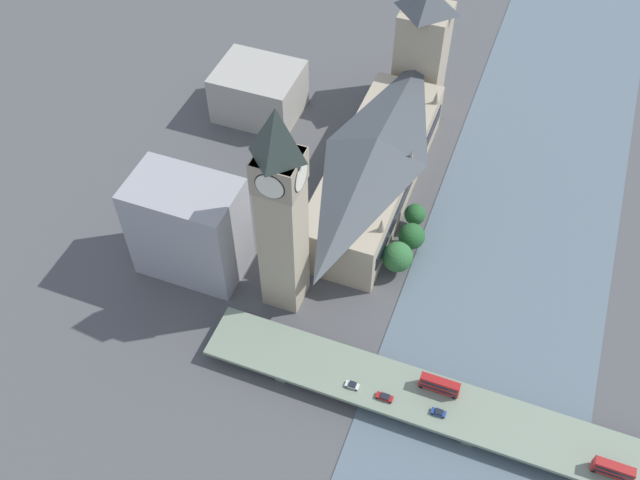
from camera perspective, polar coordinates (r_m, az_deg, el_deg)
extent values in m
plane|color=#4C4C4F|center=(246.23, 7.20, 1.67)|extent=(600.00, 600.00, 0.00)
cube|color=slate|center=(244.56, 15.47, -0.61)|extent=(61.42, 360.00, 0.30)
cube|color=tan|center=(247.29, 4.40, 5.39)|extent=(25.66, 85.36, 18.75)
cube|color=black|center=(244.63, 7.31, 4.76)|extent=(0.40, 78.53, 5.63)
pyramid|color=#3D4247|center=(238.72, 4.57, 7.54)|extent=(25.15, 83.65, 6.35)
cone|color=gray|center=(261.68, 9.28, 11.21)|extent=(2.20, 2.20, 5.00)
cone|color=gray|center=(237.25, 7.30, 6.70)|extent=(2.20, 2.20, 5.00)
cone|color=gray|center=(214.94, 4.94, 1.21)|extent=(2.20, 2.20, 5.00)
cube|color=tan|center=(201.43, -3.00, 0.56)|extent=(11.34, 11.34, 58.95)
cube|color=gray|center=(183.71, -3.31, 5.54)|extent=(12.02, 12.02, 10.21)
cylinder|color=black|center=(182.00, -1.61, 5.09)|extent=(0.50, 8.35, 8.35)
cylinder|color=silver|center=(181.97, -1.57, 5.08)|extent=(0.62, 7.73, 7.73)
cylinder|color=black|center=(185.59, -4.98, 5.97)|extent=(0.50, 8.35, 8.35)
cylinder|color=silver|center=(185.62, -5.01, 5.98)|extent=(0.62, 7.73, 7.73)
cylinder|color=black|center=(187.56, -2.61, 6.71)|extent=(8.35, 0.50, 8.35)
cylinder|color=silver|center=(187.64, -2.60, 6.73)|extent=(7.73, 0.62, 7.73)
cylinder|color=black|center=(179.97, -4.03, 4.32)|extent=(8.35, 0.50, 8.35)
cylinder|color=silver|center=(179.89, -4.05, 4.30)|extent=(7.73, 0.62, 7.73)
pyramid|color=#2D3833|center=(175.03, -3.49, 8.55)|extent=(11.57, 11.57, 15.44)
cube|color=tan|center=(282.39, 8.09, 14.32)|extent=(17.84, 17.84, 40.30)
cube|color=#5D6A59|center=(204.61, 12.13, -13.85)|extent=(3.00, 14.32, 3.65)
cube|color=#5D6A59|center=(209.62, -2.48, -9.44)|extent=(3.00, 14.32, 3.65)
cube|color=gray|center=(202.49, 12.25, -13.54)|extent=(154.84, 16.84, 1.20)
cube|color=red|center=(202.38, 9.49, -11.53)|extent=(11.16, 2.48, 2.00)
cube|color=black|center=(202.04, 9.51, -11.48)|extent=(10.05, 2.54, 0.88)
cube|color=red|center=(200.50, 9.57, -11.23)|extent=(10.94, 2.48, 2.35)
cube|color=black|center=(200.40, 9.58, -11.21)|extent=(10.05, 2.54, 1.13)
cube|color=maroon|center=(199.42, 9.62, -11.06)|extent=(10.83, 2.36, 0.16)
cylinder|color=black|center=(203.84, 8.25, -11.02)|extent=(1.12, 0.28, 1.12)
cylinder|color=black|center=(202.72, 8.08, -11.55)|extent=(1.12, 0.28, 1.12)
cylinder|color=black|center=(203.70, 10.80, -11.74)|extent=(1.12, 0.28, 1.12)
cylinder|color=black|center=(202.58, 10.65, -12.28)|extent=(1.12, 0.28, 1.12)
cube|color=red|center=(203.47, 22.32, -16.74)|extent=(10.23, 2.55, 1.90)
cube|color=black|center=(203.14, 22.35, -16.70)|extent=(9.21, 2.61, 0.84)
cube|color=red|center=(201.69, 22.50, -16.50)|extent=(10.03, 2.55, 2.23)
cube|color=black|center=(201.59, 22.51, -16.49)|extent=(9.21, 2.61, 1.07)
cube|color=maroon|center=(200.66, 22.60, -16.36)|extent=(9.92, 2.42, 0.16)
cylinder|color=black|center=(203.87, 21.11, -16.29)|extent=(1.15, 0.28, 1.15)
cylinder|color=black|center=(202.80, 21.03, -16.87)|extent=(1.15, 0.28, 1.15)
cylinder|color=black|center=(205.64, 23.41, -16.80)|extent=(1.15, 0.28, 1.15)
cube|color=silver|center=(201.23, 2.59, -11.54)|extent=(3.89, 1.89, 0.57)
cube|color=black|center=(200.71, 2.63, -11.47)|extent=(2.02, 1.70, 0.57)
cylinder|color=black|center=(201.99, 2.27, -11.24)|extent=(0.68, 0.22, 0.68)
cylinder|color=black|center=(201.20, 2.10, -11.64)|extent=(0.68, 0.22, 0.68)
cylinder|color=black|center=(201.62, 3.07, -11.49)|extent=(0.68, 0.22, 0.68)
cylinder|color=black|center=(200.82, 2.91, -11.89)|extent=(0.68, 0.22, 0.68)
cube|color=maroon|center=(200.02, 5.18, -12.41)|extent=(4.70, 1.89, 0.71)
cube|color=black|center=(199.51, 5.23, -12.35)|extent=(2.44, 1.70, 0.42)
cylinder|color=black|center=(200.81, 4.73, -12.09)|extent=(0.68, 0.22, 0.68)
cylinder|color=black|center=(200.01, 4.58, -12.49)|extent=(0.68, 0.22, 0.68)
cylinder|color=black|center=(200.50, 5.77, -12.40)|extent=(0.68, 0.22, 0.68)
cylinder|color=black|center=(199.70, 5.63, -12.81)|extent=(0.68, 0.22, 0.68)
cube|color=navy|center=(199.72, 9.45, -13.46)|extent=(3.99, 1.82, 0.69)
cube|color=black|center=(199.21, 9.51, -13.40)|extent=(2.08, 1.64, 0.45)
cylinder|color=black|center=(200.34, 9.07, -13.17)|extent=(0.68, 0.22, 0.68)
cylinder|color=black|center=(199.57, 8.95, -13.57)|extent=(0.68, 0.22, 0.68)
cylinder|color=black|center=(200.32, 9.93, -13.42)|extent=(0.68, 0.22, 0.68)
cylinder|color=black|center=(199.55, 9.82, -13.81)|extent=(0.68, 0.22, 0.68)
cube|color=#939399|center=(222.42, -10.45, 1.00)|extent=(32.98, 20.72, 34.63)
cube|color=#A39E93|center=(280.49, -4.91, 11.73)|extent=(31.18, 25.77, 19.52)
cylinder|color=brown|center=(242.91, 7.50, 1.32)|extent=(0.70, 0.70, 3.16)
sphere|color=#235628|center=(239.49, 7.61, 2.05)|extent=(7.19, 7.19, 7.19)
cylinder|color=brown|center=(230.06, 6.10, -2.23)|extent=(0.70, 0.70, 2.95)
sphere|color=#2D6633|center=(225.66, 6.22, -1.35)|extent=(9.81, 9.81, 9.81)
cylinder|color=brown|center=(236.89, 7.23, -0.45)|extent=(0.70, 0.70, 2.30)
sphere|color=#235628|center=(233.22, 7.34, 0.31)|extent=(8.69, 8.69, 8.69)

